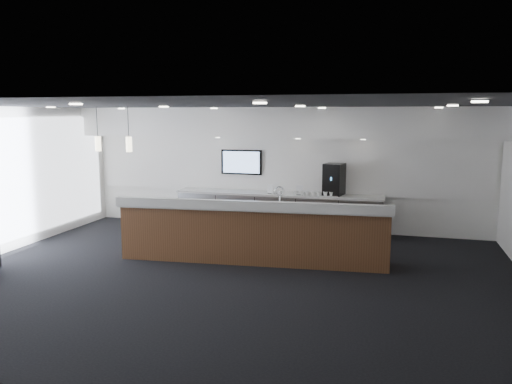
# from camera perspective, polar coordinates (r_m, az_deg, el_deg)

# --- Properties ---
(ground) EXTENTS (10.00, 10.00, 0.00)m
(ground) POSITION_cam_1_polar(r_m,az_deg,el_deg) (8.93, -2.90, -9.69)
(ground) COLOR black
(ground) RESTS_ON ground
(ceiling) EXTENTS (10.00, 8.00, 0.02)m
(ceiling) POSITION_cam_1_polar(r_m,az_deg,el_deg) (8.47, -3.06, 9.93)
(ceiling) COLOR black
(ceiling) RESTS_ON back_wall
(back_wall) EXTENTS (10.00, 0.02, 3.00)m
(back_wall) POSITION_cam_1_polar(r_m,az_deg,el_deg) (12.40, 2.89, 2.66)
(back_wall) COLOR white
(back_wall) RESTS_ON ground
(soffit_bulkhead) EXTENTS (10.00, 0.90, 0.70)m
(soffit_bulkhead) POSITION_cam_1_polar(r_m,az_deg,el_deg) (11.89, 2.45, 7.95)
(soffit_bulkhead) COLOR white
(soffit_bulkhead) RESTS_ON back_wall
(alcove_panel) EXTENTS (9.80, 0.06, 1.40)m
(alcove_panel) POSITION_cam_1_polar(r_m,az_deg,el_deg) (12.36, 2.86, 3.11)
(alcove_panel) COLOR white
(alcove_panel) RESTS_ON back_wall
(back_credenza) EXTENTS (5.06, 0.66, 0.95)m
(back_credenza) POSITION_cam_1_polar(r_m,az_deg,el_deg) (12.21, 2.48, -2.29)
(back_credenza) COLOR gray
(back_credenza) RESTS_ON ground
(wall_tv) EXTENTS (1.05, 0.08, 0.62)m
(wall_tv) POSITION_cam_1_polar(r_m,az_deg,el_deg) (12.55, -1.67, 3.43)
(wall_tv) COLOR black
(wall_tv) RESTS_ON back_wall
(pendant_left) EXTENTS (0.12, 0.12, 0.30)m
(pendant_left) POSITION_cam_1_polar(r_m,az_deg,el_deg) (10.21, -14.50, 5.28)
(pendant_left) COLOR #FFF2C6
(pendant_left) RESTS_ON ceiling
(pendant_right) EXTENTS (0.12, 0.12, 0.30)m
(pendant_right) POSITION_cam_1_polar(r_m,az_deg,el_deg) (10.57, -17.80, 5.25)
(pendant_right) COLOR #FFF2C6
(pendant_right) RESTS_ON ceiling
(ceiling_can_lights) EXTENTS (7.00, 5.00, 0.02)m
(ceiling_can_lights) POSITION_cam_1_polar(r_m,az_deg,el_deg) (8.47, -3.06, 9.73)
(ceiling_can_lights) COLOR white
(ceiling_can_lights) RESTS_ON ceiling
(service_counter) EXTENTS (5.28, 1.31, 1.49)m
(service_counter) POSITION_cam_1_polar(r_m,az_deg,el_deg) (9.71, -0.37, -4.62)
(service_counter) COLOR #57331D
(service_counter) RESTS_ON ground
(coffee_machine) EXTENTS (0.52, 0.60, 0.75)m
(coffee_machine) POSITION_cam_1_polar(r_m,az_deg,el_deg) (11.92, 8.92, 1.45)
(coffee_machine) COLOR black
(coffee_machine) RESTS_ON back_credenza
(info_sign_left) EXTENTS (0.16, 0.06, 0.22)m
(info_sign_left) POSITION_cam_1_polar(r_m,az_deg,el_deg) (12.01, 1.67, 0.35)
(info_sign_left) COLOR white
(info_sign_left) RESTS_ON back_credenza
(info_sign_right) EXTENTS (0.17, 0.04, 0.23)m
(info_sign_right) POSITION_cam_1_polar(r_m,az_deg,el_deg) (11.86, 5.00, 0.23)
(info_sign_right) COLOR white
(info_sign_right) RESTS_ON back_credenza
(cup_0) EXTENTS (0.11, 0.11, 0.10)m
(cup_0) POSITION_cam_1_polar(r_m,az_deg,el_deg) (11.75, 9.28, -0.25)
(cup_0) COLOR white
(cup_0) RESTS_ON back_credenza
(cup_1) EXTENTS (0.15, 0.15, 0.10)m
(cup_1) POSITION_cam_1_polar(r_m,az_deg,el_deg) (11.76, 8.60, -0.22)
(cup_1) COLOR white
(cup_1) RESTS_ON back_credenza
(cup_2) EXTENTS (0.13, 0.13, 0.10)m
(cup_2) POSITION_cam_1_polar(r_m,az_deg,el_deg) (11.78, 7.93, -0.19)
(cup_2) COLOR white
(cup_2) RESTS_ON back_credenza
(cup_3) EXTENTS (0.14, 0.14, 0.10)m
(cup_3) POSITION_cam_1_polar(r_m,az_deg,el_deg) (11.80, 7.25, -0.16)
(cup_3) COLOR white
(cup_3) RESTS_ON back_credenza
(cup_4) EXTENTS (0.15, 0.15, 0.10)m
(cup_4) POSITION_cam_1_polar(r_m,az_deg,el_deg) (11.82, 6.58, -0.13)
(cup_4) COLOR white
(cup_4) RESTS_ON back_credenza
(cup_5) EXTENTS (0.12, 0.12, 0.10)m
(cup_5) POSITION_cam_1_polar(r_m,az_deg,el_deg) (11.84, 5.91, -0.11)
(cup_5) COLOR white
(cup_5) RESTS_ON back_credenza
(cup_6) EXTENTS (0.15, 0.15, 0.10)m
(cup_6) POSITION_cam_1_polar(r_m,az_deg,el_deg) (11.87, 5.25, -0.08)
(cup_6) COLOR white
(cup_6) RESTS_ON back_credenza
(cup_7) EXTENTS (0.13, 0.13, 0.10)m
(cup_7) POSITION_cam_1_polar(r_m,az_deg,el_deg) (11.89, 4.58, -0.05)
(cup_7) COLOR white
(cup_7) RESTS_ON back_credenza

